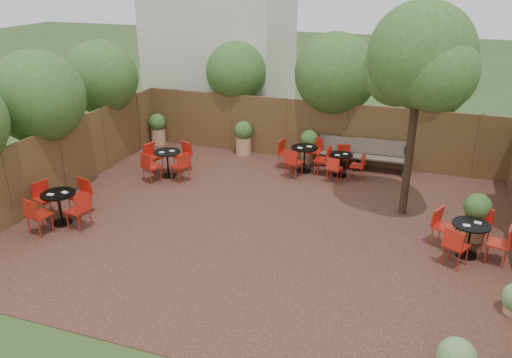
% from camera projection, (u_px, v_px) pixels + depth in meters
% --- Properties ---
extents(ground, '(80.00, 80.00, 0.00)m').
position_uv_depth(ground, '(266.00, 225.00, 12.81)').
color(ground, '#354F23').
rests_on(ground, ground).
extents(courtyard_paving, '(12.00, 10.00, 0.02)m').
position_uv_depth(courtyard_paving, '(266.00, 225.00, 12.81)').
color(courtyard_paving, '#331A15').
rests_on(courtyard_paving, ground).
extents(fence_back, '(12.00, 0.08, 2.00)m').
position_uv_depth(fence_back, '(314.00, 131.00, 16.78)').
color(fence_back, '#54381F').
rests_on(fence_back, ground).
extents(fence_left, '(0.08, 10.00, 2.00)m').
position_uv_depth(fence_left, '(63.00, 160.00, 14.25)').
color(fence_left, '#54381F').
rests_on(fence_left, ground).
extents(neighbour_building, '(5.00, 4.00, 8.00)m').
position_uv_depth(neighbour_building, '(221.00, 23.00, 19.61)').
color(neighbour_building, beige).
rests_on(neighbour_building, ground).
extents(overhang_foliage, '(15.71, 10.61, 2.66)m').
position_uv_depth(overhang_foliage, '(241.00, 90.00, 14.59)').
color(overhang_foliage, '#2F591C').
rests_on(overhang_foliage, ground).
extents(courtyard_tree, '(2.69, 2.59, 5.34)m').
position_uv_depth(courtyard_tree, '(420.00, 62.00, 11.90)').
color(courtyard_tree, black).
rests_on(courtyard_tree, courtyard_paving).
extents(park_bench_left, '(1.56, 0.54, 0.95)m').
position_uv_depth(park_bench_left, '(342.00, 152.00, 16.34)').
color(park_bench_left, brown).
rests_on(park_bench_left, courtyard_paving).
extents(park_bench_right, '(1.61, 0.56, 0.98)m').
position_uv_depth(park_bench_right, '(380.00, 156.00, 15.96)').
color(park_bench_right, brown).
rests_on(park_bench_right, courtyard_paving).
extents(bistro_tables, '(11.28, 7.15, 0.95)m').
position_uv_depth(bistro_tables, '(255.00, 182.00, 14.11)').
color(bistro_tables, black).
rests_on(bistro_tables, courtyard_paving).
extents(planters, '(11.11, 4.40, 1.16)m').
position_uv_depth(planters, '(280.00, 151.00, 16.02)').
color(planters, tan).
rests_on(planters, courtyard_paving).
extents(low_shrubs, '(1.75, 2.79, 0.69)m').
position_uv_depth(low_shrubs, '(503.00, 349.00, 8.19)').
color(low_shrubs, tan).
rests_on(low_shrubs, courtyard_paving).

